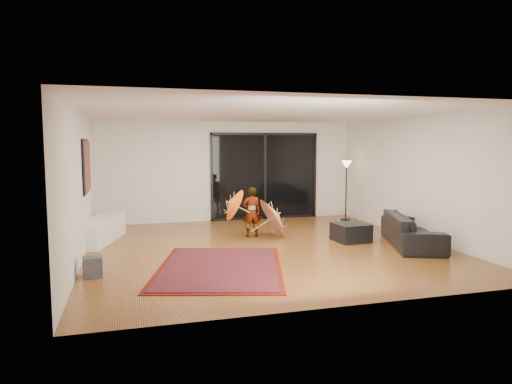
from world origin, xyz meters
name	(u,v)px	position (x,y,z in m)	size (l,w,h in m)	color
floor	(267,247)	(0.00, 0.00, 0.00)	(7.00, 7.00, 0.00)	#99652A
ceiling	(267,113)	(0.00, 0.00, 2.70)	(7.00, 7.00, 0.00)	white
wall_back	(229,171)	(0.00, 3.50, 1.35)	(7.00, 7.00, 0.00)	silver
wall_front	(348,203)	(0.00, -3.50, 1.35)	(7.00, 7.00, 0.00)	silver
wall_left	(80,185)	(-3.50, 0.00, 1.35)	(7.00, 7.00, 0.00)	silver
wall_right	(418,178)	(3.50, 0.00, 1.35)	(7.00, 7.00, 0.00)	silver
sliding_door	(265,176)	(1.00, 3.47, 1.20)	(3.06, 0.07, 2.40)	black
painting	(87,166)	(-3.46, 1.00, 1.65)	(0.04, 1.28, 1.08)	black
media_console	(102,230)	(-3.25, 1.48, 0.26)	(0.47, 1.89, 0.52)	white
speaker	(92,267)	(-3.25, -1.23, 0.16)	(0.28, 0.28, 0.32)	#424244
persian_rug	(220,267)	(-1.21, -1.26, 0.01)	(2.75, 3.32, 0.02)	#560F07
sofa	(412,230)	(2.95, -0.62, 0.32)	(2.21, 0.86, 0.64)	black
ottoman	(351,232)	(1.93, 0.09, 0.19)	(0.68, 0.68, 0.39)	black
floor_lamp	(346,173)	(3.10, 2.66, 1.30)	(0.28, 0.28, 1.64)	black
child	(252,212)	(-0.01, 1.13, 0.57)	(0.41, 0.27, 1.13)	#999999
parasol_orange	(228,206)	(-0.56, 1.08, 0.73)	(0.49, 0.74, 0.83)	#FF5A0D
parasol_white	(279,215)	(0.59, 0.98, 0.50)	(0.66, 0.99, 1.00)	silver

